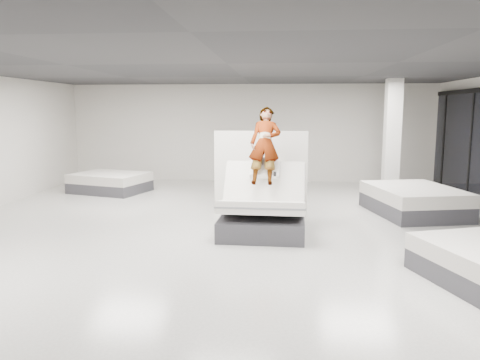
{
  "coord_description": "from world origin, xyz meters",
  "views": [
    {
      "loc": [
        0.96,
        -8.53,
        2.4
      ],
      "look_at": [
        0.18,
        0.6,
        1.0
      ],
      "focal_mm": 35.0,
      "sensor_mm": 36.0,
      "label": 1
    }
  ],
  "objects_px": {
    "hero_bed": "(263,211)",
    "flat_bed_right_far": "(414,201)",
    "remote": "(275,174)",
    "divider_panel": "(260,174)",
    "flat_bed_left_far": "(110,183)",
    "person": "(265,162)",
    "column": "(392,138)"
  },
  "relations": [
    {
      "from": "column",
      "to": "person",
      "type": "bearing_deg",
      "value": -131.98
    },
    {
      "from": "hero_bed",
      "to": "divider_panel",
      "type": "xyz_separation_m",
      "value": [
        -0.12,
        1.45,
        0.53
      ]
    },
    {
      "from": "remote",
      "to": "flat_bed_right_far",
      "type": "relative_size",
      "value": 0.05
    },
    {
      "from": "hero_bed",
      "to": "flat_bed_left_far",
      "type": "height_order",
      "value": "hero_bed"
    },
    {
      "from": "hero_bed",
      "to": "person",
      "type": "bearing_deg",
      "value": 87.99
    },
    {
      "from": "flat_bed_right_far",
      "to": "remote",
      "type": "bearing_deg",
      "value": -149.77
    },
    {
      "from": "hero_bed",
      "to": "person",
      "type": "xyz_separation_m",
      "value": [
        0.01,
        0.35,
        0.93
      ]
    },
    {
      "from": "remote",
      "to": "flat_bed_right_far",
      "type": "xyz_separation_m",
      "value": [
        3.17,
        1.85,
        -0.84
      ]
    },
    {
      "from": "hero_bed",
      "to": "person",
      "type": "relative_size",
      "value": 1.3
    },
    {
      "from": "divider_panel",
      "to": "column",
      "type": "relative_size",
      "value": 0.66
    },
    {
      "from": "person",
      "to": "column",
      "type": "relative_size",
      "value": 0.53
    },
    {
      "from": "flat_bed_right_far",
      "to": "divider_panel",
      "type": "bearing_deg",
      "value": -173.66
    },
    {
      "from": "flat_bed_right_far",
      "to": "hero_bed",
      "type": "bearing_deg",
      "value": -151.56
    },
    {
      "from": "hero_bed",
      "to": "flat_bed_left_far",
      "type": "xyz_separation_m",
      "value": [
        -4.6,
        4.07,
        -0.15
      ]
    },
    {
      "from": "remote",
      "to": "flat_bed_left_far",
      "type": "distance_m",
      "value": 6.38
    },
    {
      "from": "person",
      "to": "hero_bed",
      "type": "bearing_deg",
      "value": -90.0
    },
    {
      "from": "divider_panel",
      "to": "remote",
      "type": "bearing_deg",
      "value": -72.35
    },
    {
      "from": "divider_panel",
      "to": "flat_bed_right_far",
      "type": "relative_size",
      "value": 0.81
    },
    {
      "from": "hero_bed",
      "to": "divider_panel",
      "type": "bearing_deg",
      "value": 94.8
    },
    {
      "from": "flat_bed_left_far",
      "to": "flat_bed_right_far",
      "type": "bearing_deg",
      "value": -15.6
    },
    {
      "from": "flat_bed_right_far",
      "to": "flat_bed_left_far",
      "type": "xyz_separation_m",
      "value": [
        -7.99,
        2.23,
        -0.04
      ]
    },
    {
      "from": "hero_bed",
      "to": "flat_bed_right_far",
      "type": "xyz_separation_m",
      "value": [
        3.39,
        1.84,
        -0.11
      ]
    },
    {
      "from": "remote",
      "to": "divider_panel",
      "type": "relative_size",
      "value": 0.07
    },
    {
      "from": "hero_bed",
      "to": "remote",
      "type": "xyz_separation_m",
      "value": [
        0.22,
        -0.01,
        0.73
      ]
    },
    {
      "from": "flat_bed_left_far",
      "to": "column",
      "type": "distance_m",
      "value": 8.06
    },
    {
      "from": "divider_panel",
      "to": "column",
      "type": "bearing_deg",
      "value": 41.4
    },
    {
      "from": "remote",
      "to": "flat_bed_left_far",
      "type": "height_order",
      "value": "remote"
    },
    {
      "from": "column",
      "to": "flat_bed_left_far",
      "type": "bearing_deg",
      "value": 179.88
    },
    {
      "from": "divider_panel",
      "to": "flat_bed_left_far",
      "type": "bearing_deg",
      "value": 154.15
    },
    {
      "from": "flat_bed_left_far",
      "to": "column",
      "type": "bearing_deg",
      "value": -0.12
    },
    {
      "from": "divider_panel",
      "to": "flat_bed_right_far",
      "type": "xyz_separation_m",
      "value": [
        3.51,
        0.39,
        -0.64
      ]
    },
    {
      "from": "column",
      "to": "divider_panel",
      "type": "bearing_deg",
      "value": -143.07
    }
  ]
}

